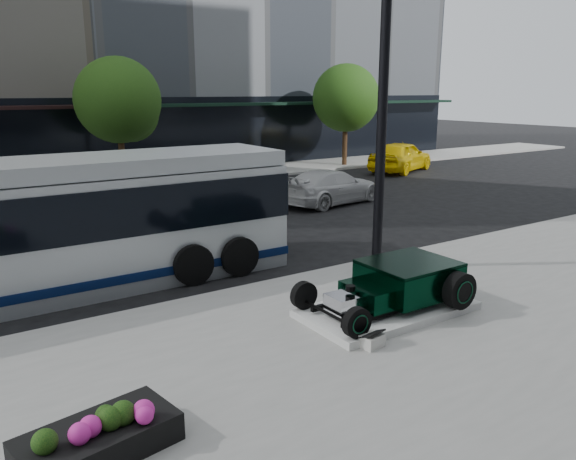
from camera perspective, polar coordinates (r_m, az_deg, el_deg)
ground at (r=14.85m, az=-4.69°, el=-3.10°), size 120.00×120.00×0.00m
sidewalk_far at (r=27.65m, az=-18.91°, el=4.34°), size 70.00×4.00×0.12m
street_trees at (r=26.74m, az=-16.61°, el=12.21°), size 29.80×3.80×5.70m
display_plinth at (r=11.26m, az=10.04°, el=-7.92°), size 3.40×1.80×0.15m
hot_rod at (r=11.30m, az=11.38°, el=-5.17°), size 3.22×2.00×0.81m
info_plaque at (r=9.81m, az=8.49°, el=-10.96°), size 0.44×0.36×0.31m
lamppost at (r=13.42m, az=9.52°, el=11.13°), size 0.43×0.43×7.80m
flower_planter at (r=7.48m, az=-18.72°, el=-19.37°), size 1.96×1.22×0.59m
transit_bus at (r=13.14m, az=-25.82°, el=-0.03°), size 12.12×2.88×2.92m
white_sedan at (r=22.12m, az=4.45°, el=4.40°), size 4.89×2.63×1.35m
yellow_taxi at (r=31.49m, az=11.37°, el=7.35°), size 5.29×3.65×1.67m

